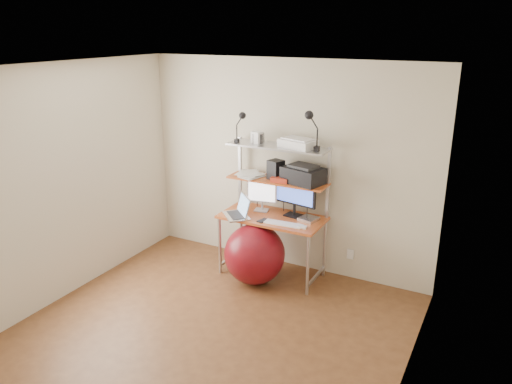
# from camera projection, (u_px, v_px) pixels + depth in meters

# --- Properties ---
(room) EXTENTS (3.60, 3.60, 3.60)m
(room) POSITION_uv_depth(u_px,v_px,m) (201.00, 215.00, 4.39)
(room) COLOR brown
(room) RESTS_ON ground
(computer_desk) EXTENTS (1.20, 0.60, 1.57)m
(computer_desk) POSITION_uv_depth(u_px,v_px,m) (275.00, 197.00, 5.74)
(computer_desk) COLOR #BC5124
(computer_desk) RESTS_ON ground
(desktop) EXTENTS (1.20, 0.60, 0.00)m
(desktop) POSITION_uv_depth(u_px,v_px,m) (272.00, 216.00, 5.76)
(desktop) COLOR #BC5124
(desktop) RESTS_ON computer_desk
(mid_shelf) EXTENTS (1.18, 0.34, 0.00)m
(mid_shelf) POSITION_uv_depth(u_px,v_px,m) (278.00, 179.00, 5.74)
(mid_shelf) COLOR #BC5124
(mid_shelf) RESTS_ON computer_desk
(top_shelf) EXTENTS (1.18, 0.34, 0.00)m
(top_shelf) POSITION_uv_depth(u_px,v_px,m) (278.00, 145.00, 5.61)
(top_shelf) COLOR #AFAFB4
(top_shelf) RESTS_ON computer_desk
(floor) EXTENTS (3.60, 3.60, 0.00)m
(floor) POSITION_uv_depth(u_px,v_px,m) (206.00, 336.00, 4.78)
(floor) COLOR brown
(floor) RESTS_ON ground
(wall_outlet) EXTENTS (0.08, 0.01, 0.12)m
(wall_outlet) POSITION_uv_depth(u_px,v_px,m) (350.00, 254.00, 5.81)
(wall_outlet) COLOR white
(wall_outlet) RESTS_ON room
(monitor_silver) EXTENTS (0.36, 0.16, 0.40)m
(monitor_silver) POSITION_uv_depth(u_px,v_px,m) (262.00, 193.00, 5.88)
(monitor_silver) COLOR silver
(monitor_silver) RESTS_ON desktop
(monitor_black) EXTENTS (0.54, 0.18, 0.54)m
(monitor_black) POSITION_uv_depth(u_px,v_px,m) (295.00, 193.00, 5.70)
(monitor_black) COLOR black
(monitor_black) RESTS_ON desktop
(laptop) EXTENTS (0.45, 0.45, 0.31)m
(laptop) POSITION_uv_depth(u_px,v_px,m) (240.00, 212.00, 5.75)
(laptop) COLOR silver
(laptop) RESTS_ON desktop
(keyboard) EXTENTS (0.44, 0.15, 0.01)m
(keyboard) POSITION_uv_depth(u_px,v_px,m) (283.00, 224.00, 5.53)
(keyboard) COLOR white
(keyboard) RESTS_ON desktop
(mouse) EXTENTS (0.10, 0.07, 0.03)m
(mouse) POSITION_uv_depth(u_px,v_px,m) (302.00, 227.00, 5.42)
(mouse) COLOR white
(mouse) RESTS_ON desktop
(mac_mini) EXTENTS (0.23, 0.23, 0.04)m
(mac_mini) POSITION_uv_depth(u_px,v_px,m) (309.00, 219.00, 5.63)
(mac_mini) COLOR silver
(mac_mini) RESTS_ON desktop
(phone) EXTENTS (0.11, 0.15, 0.01)m
(phone) POSITION_uv_depth(u_px,v_px,m) (263.00, 220.00, 5.62)
(phone) COLOR black
(phone) RESTS_ON desktop
(printer) EXTENTS (0.51, 0.40, 0.21)m
(printer) POSITION_uv_depth(u_px,v_px,m) (303.00, 175.00, 5.58)
(printer) COLOR black
(printer) RESTS_ON mid_shelf
(nas_cube) EXTENTS (0.19, 0.19, 0.22)m
(nas_cube) POSITION_uv_depth(u_px,v_px,m) (276.00, 170.00, 5.72)
(nas_cube) COLOR black
(nas_cube) RESTS_ON mid_shelf
(red_box) EXTENTS (0.21, 0.15, 0.06)m
(red_box) POSITION_uv_depth(u_px,v_px,m) (280.00, 179.00, 5.64)
(red_box) COLOR #B6311D
(red_box) RESTS_ON mid_shelf
(scanner) EXTENTS (0.44, 0.34, 0.10)m
(scanner) POSITION_uv_depth(u_px,v_px,m) (298.00, 143.00, 5.51)
(scanner) COLOR white
(scanner) RESTS_ON top_shelf
(box_white) EXTENTS (0.13, 0.12, 0.13)m
(box_white) POSITION_uv_depth(u_px,v_px,m) (257.00, 137.00, 5.71)
(box_white) COLOR white
(box_white) RESTS_ON top_shelf
(box_grey) EXTENTS (0.13, 0.13, 0.11)m
(box_grey) POSITION_uv_depth(u_px,v_px,m) (258.00, 138.00, 5.73)
(box_grey) COLOR #2A292C
(box_grey) RESTS_ON top_shelf
(clip_lamp_left) EXTENTS (0.14, 0.08, 0.36)m
(clip_lamp_left) POSITION_uv_depth(u_px,v_px,m) (241.00, 121.00, 5.63)
(clip_lamp_left) COLOR black
(clip_lamp_left) RESTS_ON top_shelf
(clip_lamp_right) EXTENTS (0.17, 0.10, 0.43)m
(clip_lamp_right) POSITION_uv_depth(u_px,v_px,m) (311.00, 122.00, 5.29)
(clip_lamp_right) COLOR black
(clip_lamp_right) RESTS_ON top_shelf
(exercise_ball) EXTENTS (0.70, 0.70, 0.70)m
(exercise_ball) POSITION_uv_depth(u_px,v_px,m) (255.00, 254.00, 5.70)
(exercise_ball) COLOR maroon
(exercise_ball) RESTS_ON floor
(paper_stack) EXTENTS (0.38, 0.41, 0.03)m
(paper_stack) POSITION_uv_depth(u_px,v_px,m) (249.00, 174.00, 5.90)
(paper_stack) COLOR white
(paper_stack) RESTS_ON mid_shelf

